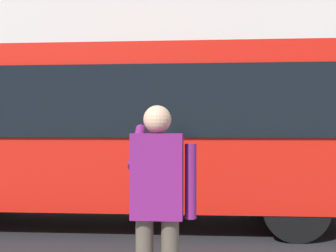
{
  "coord_description": "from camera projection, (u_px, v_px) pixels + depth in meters",
  "views": [
    {
      "loc": [
        -0.29,
        7.79,
        1.65
      ],
      "look_at": [
        0.26,
        0.4,
        1.73
      ],
      "focal_mm": 45.11,
      "sensor_mm": 36.0,
      "label": 1
    }
  ],
  "objects": [
    {
      "name": "building_facade_far",
      "position": [
        191.0,
        6.0,
        14.62
      ],
      "size": [
        28.0,
        1.55,
        12.0
      ],
      "color": "beige",
      "rests_on": "ground_plane"
    },
    {
      "name": "red_bus",
      "position": [
        111.0,
        129.0,
        7.6
      ],
      "size": [
        9.05,
        2.54,
        3.08
      ],
      "color": "red",
      "rests_on": "ground_plane"
    },
    {
      "name": "ground_plane",
      "position": [
        184.0,
        220.0,
        7.77
      ],
      "size": [
        60.0,
        60.0,
        0.0
      ],
      "primitive_type": "plane",
      "color": "#232326"
    },
    {
      "name": "pedestrian_photographer",
      "position": [
        158.0,
        196.0,
        3.29
      ],
      "size": [
        0.53,
        0.52,
        1.7
      ],
      "color": "#4C4238",
      "rests_on": "sidewalk_curb"
    }
  ]
}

